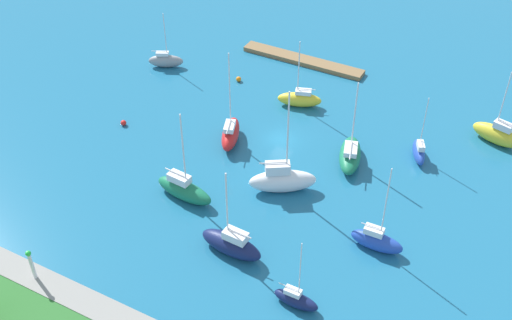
# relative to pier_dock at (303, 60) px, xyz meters

# --- Properties ---
(water) EXTENTS (160.00, 160.00, 0.00)m
(water) POSITION_rel_pier_dock_xyz_m (-5.82, 19.16, -0.34)
(water) COLOR #1E668C
(water) RESTS_ON ground
(pier_dock) EXTENTS (19.41, 2.44, 0.68)m
(pier_dock) POSITION_rel_pier_dock_xyz_m (0.00, 0.00, 0.00)
(pier_dock) COLOR olive
(pier_dock) RESTS_ON ground
(harbor_beacon) EXTENTS (0.56, 0.56, 3.73)m
(harbor_beacon) POSITION_rel_pier_dock_xyz_m (4.87, 52.51, 3.08)
(harbor_beacon) COLOR silver
(harbor_beacon) RESTS_ON breakwater
(sailboat_yellow_lone_south) EXTENTS (6.80, 3.57, 10.35)m
(sailboat_yellow_lone_south) POSITION_rel_pier_dock_xyz_m (-30.44, 6.84, 1.01)
(sailboat_yellow_lone_south) COLOR yellow
(sailboat_yellow_lone_south) RESTS_ON water
(sailboat_blue_along_channel) EXTENTS (3.19, 4.81, 8.78)m
(sailboat_blue_along_channel) POSITION_rel_pier_dock_xyz_m (-22.61, 14.67, 0.71)
(sailboat_blue_along_channel) COLOR #2347B2
(sailboat_blue_along_channel) RESTS_ON water
(sailboat_navy_inner_mooring) EXTENTS (7.22, 2.70, 10.77)m
(sailboat_navy_inner_mooring) POSITION_rel_pier_dock_xyz_m (-10.02, 39.47, 0.97)
(sailboat_navy_inner_mooring) COLOR #141E4C
(sailboat_navy_inner_mooring) RESTS_ON water
(sailboat_green_east_end) EXTENTS (7.59, 2.78, 11.95)m
(sailboat_green_east_end) POSITION_rel_pier_dock_xyz_m (-0.91, 34.57, 0.97)
(sailboat_green_east_end) COLOR #19724C
(sailboat_green_east_end) RESTS_ON water
(sailboat_red_far_north) EXTENTS (4.20, 6.85, 12.82)m
(sailboat_red_far_north) POSITION_rel_pier_dock_xyz_m (-0.34, 22.80, 1.06)
(sailboat_red_far_north) COLOR red
(sailboat_red_far_north) RESTS_ON water
(sailboat_gray_mid_basin) EXTENTS (5.38, 3.66, 8.82)m
(sailboat_gray_mid_basin) POSITION_rel_pier_dock_xyz_m (17.71, 11.01, 0.76)
(sailboat_gray_mid_basin) COLOR gray
(sailboat_gray_mid_basin) RESTS_ON water
(sailboat_white_lone_north) EXTENTS (7.92, 6.18, 13.72)m
(sailboat_white_lone_north) POSITION_rel_pier_dock_xyz_m (-10.30, 28.08, 1.29)
(sailboat_white_lone_north) COLOR white
(sailboat_white_lone_north) RESTS_ON water
(sailboat_yellow_outer_mooring) EXTENTS (6.37, 3.84, 9.95)m
(sailboat_yellow_outer_mooring) POSITION_rel_pier_dock_xyz_m (-4.60, 11.04, 0.79)
(sailboat_yellow_outer_mooring) COLOR yellow
(sailboat_yellow_outer_mooring) RESTS_ON water
(sailboat_blue_by_breakwater) EXTENTS (5.72, 2.00, 11.11)m
(sailboat_blue_by_breakwater) POSITION_rel_pier_dock_xyz_m (-23.20, 31.75, 0.83)
(sailboat_blue_by_breakwater) COLOR #2347B2
(sailboat_blue_by_breakwater) RESTS_ON water
(sailboat_navy_off_beacon) EXTENTS (4.62, 1.50, 8.73)m
(sailboat_navy_off_beacon) POSITION_rel_pier_dock_xyz_m (-18.92, 42.56, 0.52)
(sailboat_navy_off_beacon) COLOR #141E4C
(sailboat_navy_off_beacon) RESTS_ON water
(sailboat_green_west_end) EXTENTS (4.71, 7.76, 11.28)m
(sailboat_green_west_end) POSITION_rel_pier_dock_xyz_m (-15.36, 19.43, 0.83)
(sailboat_green_west_end) COLOR #19724C
(sailboat_green_west_end) RESTS_ON water
(mooring_buoy_red) EXTENTS (0.76, 0.76, 0.76)m
(mooring_buoy_red) POSITION_rel_pier_dock_xyz_m (14.14, 26.29, 0.04)
(mooring_buoy_red) COLOR red
(mooring_buoy_red) RESTS_ON water
(mooring_buoy_orange) EXTENTS (0.76, 0.76, 0.76)m
(mooring_buoy_orange) POSITION_rel_pier_dock_xyz_m (5.99, 9.44, 0.04)
(mooring_buoy_orange) COLOR orange
(mooring_buoy_orange) RESTS_ON water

